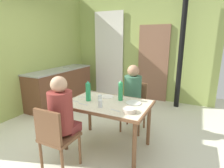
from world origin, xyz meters
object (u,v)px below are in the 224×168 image
(chair_near_diner, at_px, (55,136))
(water_bottle_green_near, at_px, (121,91))
(person_far_diner, at_px, (132,90))
(serving_bowl_center, at_px, (129,110))
(dining_table, at_px, (108,108))
(person_near_diner, at_px, (62,110))
(kitchen_counter, at_px, (61,86))
(water_bottle_green_far, at_px, (88,91))
(chair_far_diner, at_px, (134,103))

(chair_near_diner, distance_m, water_bottle_green_near, 1.11)
(person_far_diner, height_order, serving_bowl_center, person_far_diner)
(dining_table, relative_size, person_far_diner, 1.60)
(person_far_diner, bearing_deg, serving_bowl_center, 107.02)
(dining_table, distance_m, person_near_diner, 0.71)
(person_near_diner, height_order, person_far_diner, same)
(kitchen_counter, distance_m, dining_table, 2.39)
(water_bottle_green_far, xyz_separation_m, serving_bowl_center, (0.72, -0.15, -0.12))
(dining_table, relative_size, serving_bowl_center, 7.25)
(person_far_diner, distance_m, water_bottle_green_near, 0.46)
(chair_near_diner, xyz_separation_m, serving_bowl_center, (0.74, 0.56, 0.26))
(chair_far_diner, height_order, serving_bowl_center, chair_far_diner)
(chair_far_diner, bearing_deg, water_bottle_green_near, 86.69)
(water_bottle_green_near, bearing_deg, chair_near_diner, -115.56)
(person_near_diner, distance_m, person_far_diner, 1.34)
(kitchen_counter, xyz_separation_m, serving_bowl_center, (2.44, -1.45, 0.31))
(kitchen_counter, xyz_separation_m, water_bottle_green_far, (1.72, -1.30, 0.43))
(kitchen_counter, bearing_deg, chair_far_diner, -12.74)
(person_near_diner, bearing_deg, water_bottle_green_near, 60.79)
(serving_bowl_center, bearing_deg, kitchen_counter, 149.22)
(kitchen_counter, xyz_separation_m, dining_table, (2.02, -1.25, 0.20))
(person_far_diner, bearing_deg, person_near_diner, 68.82)
(person_near_diner, relative_size, water_bottle_green_near, 2.47)
(person_near_diner, xyz_separation_m, water_bottle_green_near, (0.45, 0.80, 0.10))
(dining_table, distance_m, serving_bowl_center, 0.47)
(chair_far_diner, xyz_separation_m, person_near_diner, (-0.48, -1.38, 0.28))
(dining_table, xyz_separation_m, serving_bowl_center, (0.41, -0.20, 0.11))
(kitchen_counter, height_order, water_bottle_green_near, water_bottle_green_near)
(water_bottle_green_near, distance_m, serving_bowl_center, 0.49)
(kitchen_counter, relative_size, dining_table, 1.57)
(water_bottle_green_near, bearing_deg, serving_bowl_center, -53.03)
(kitchen_counter, distance_m, chair_far_diner, 2.24)
(chair_far_diner, xyz_separation_m, water_bottle_green_near, (-0.03, -0.58, 0.38))
(chair_near_diner, xyz_separation_m, person_far_diner, (0.48, 1.38, 0.28))
(dining_table, xyz_separation_m, person_near_diner, (-0.32, -0.62, 0.13))
(dining_table, height_order, serving_bowl_center, serving_bowl_center)
(chair_near_diner, distance_m, chair_far_diner, 1.60)
(kitchen_counter, xyz_separation_m, person_near_diner, (1.70, -1.88, 0.33))
(chair_far_diner, bearing_deg, dining_table, 77.95)
(serving_bowl_center, bearing_deg, water_bottle_green_near, 126.97)
(water_bottle_green_near, bearing_deg, person_far_diner, 85.68)
(chair_far_diner, bearing_deg, serving_bowl_center, 104.71)
(kitchen_counter, xyz_separation_m, chair_near_diner, (1.70, -2.02, 0.05))
(dining_table, height_order, water_bottle_green_near, water_bottle_green_near)
(person_far_diner, height_order, water_bottle_green_far, person_far_diner)
(kitchen_counter, distance_m, water_bottle_green_far, 2.20)
(person_near_diner, xyz_separation_m, serving_bowl_center, (0.74, 0.43, -0.02))
(chair_near_diner, bearing_deg, dining_table, 67.10)
(dining_table, relative_size, chair_far_diner, 1.42)
(person_near_diner, distance_m, serving_bowl_center, 0.85)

